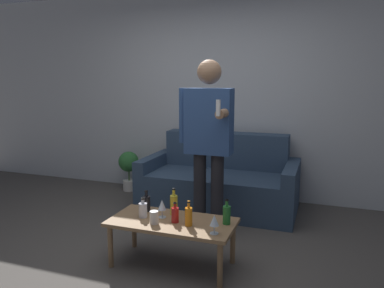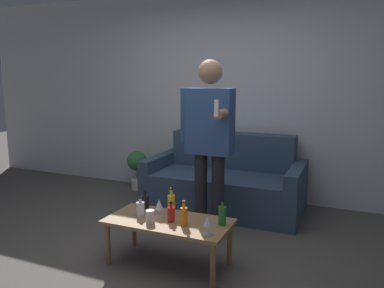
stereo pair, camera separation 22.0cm
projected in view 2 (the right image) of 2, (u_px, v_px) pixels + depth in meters
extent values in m
plane|color=#514C47|center=(146.00, 261.00, 3.22)|extent=(16.00, 16.00, 0.00)
cube|color=silver|center=(225.00, 94.00, 4.89)|extent=(8.00, 0.06, 2.70)
cube|color=#334760|center=(220.00, 194.00, 4.36)|extent=(1.54, 0.68, 0.44)
cube|color=#334760|center=(232.00, 167.00, 4.75)|extent=(1.54, 0.26, 0.88)
cube|color=#334760|center=(161.00, 178.00, 4.80)|extent=(0.14, 0.94, 0.60)
cube|color=#334760|center=(296.00, 193.00, 4.14)|extent=(0.14, 0.94, 0.60)
cube|color=#8E6B47|center=(168.00, 222.00, 3.10)|extent=(1.04, 0.51, 0.03)
cylinder|color=#8E6B47|center=(108.00, 244.00, 3.13)|extent=(0.04, 0.04, 0.36)
cylinder|color=#8E6B47|center=(213.00, 266.00, 2.77)|extent=(0.04, 0.04, 0.36)
cylinder|color=#8E6B47|center=(134.00, 227.00, 3.50)|extent=(0.04, 0.04, 0.36)
cylinder|color=#8E6B47|center=(230.00, 244.00, 3.14)|extent=(0.04, 0.04, 0.36)
cylinder|color=orange|center=(184.00, 217.00, 2.97)|extent=(0.06, 0.06, 0.15)
cylinder|color=orange|center=(184.00, 204.00, 2.95)|extent=(0.02, 0.02, 0.06)
cylinder|color=black|center=(184.00, 202.00, 2.95)|extent=(0.03, 0.03, 0.01)
cylinder|color=#B21E1E|center=(171.00, 214.00, 3.05)|extent=(0.06, 0.06, 0.12)
cylinder|color=#B21E1E|center=(171.00, 205.00, 3.04)|extent=(0.02, 0.02, 0.05)
cylinder|color=black|center=(171.00, 202.00, 3.04)|extent=(0.03, 0.03, 0.01)
cylinder|color=black|center=(145.00, 203.00, 3.32)|extent=(0.07, 0.07, 0.14)
cylinder|color=black|center=(145.00, 193.00, 3.31)|extent=(0.03, 0.03, 0.05)
cylinder|color=black|center=(145.00, 190.00, 3.30)|extent=(0.03, 0.03, 0.01)
cylinder|color=yellow|center=(171.00, 205.00, 3.22)|extent=(0.07, 0.07, 0.17)
cylinder|color=yellow|center=(171.00, 192.00, 3.20)|extent=(0.02, 0.02, 0.07)
cylinder|color=black|center=(171.00, 189.00, 3.19)|extent=(0.03, 0.03, 0.01)
cylinder|color=silver|center=(140.00, 209.00, 3.18)|extent=(0.07, 0.07, 0.12)
cylinder|color=silver|center=(140.00, 200.00, 3.16)|extent=(0.03, 0.03, 0.05)
cylinder|color=black|center=(140.00, 198.00, 3.16)|extent=(0.03, 0.03, 0.01)
cylinder|color=#23752D|center=(222.00, 216.00, 2.99)|extent=(0.06, 0.06, 0.15)
cylinder|color=#23752D|center=(222.00, 204.00, 2.97)|extent=(0.02, 0.02, 0.06)
cylinder|color=black|center=(223.00, 201.00, 2.97)|extent=(0.03, 0.03, 0.01)
cylinder|color=silver|center=(208.00, 234.00, 2.81)|extent=(0.07, 0.07, 0.01)
cylinder|color=silver|center=(208.00, 230.00, 2.81)|extent=(0.01, 0.01, 0.06)
cone|color=silver|center=(208.00, 221.00, 2.80)|extent=(0.07, 0.07, 0.08)
cylinder|color=silver|center=(159.00, 216.00, 3.17)|extent=(0.07, 0.07, 0.01)
cylinder|color=silver|center=(159.00, 213.00, 3.17)|extent=(0.01, 0.01, 0.06)
cone|color=silver|center=(159.00, 204.00, 3.15)|extent=(0.07, 0.07, 0.09)
cylinder|color=white|center=(150.00, 217.00, 3.03)|extent=(0.07, 0.07, 0.10)
cylinder|color=#232328|center=(201.00, 194.00, 3.71)|extent=(0.12, 0.12, 0.83)
cylinder|color=#232328|center=(218.00, 196.00, 3.64)|extent=(0.12, 0.12, 0.83)
cube|color=#2D4C84|center=(210.00, 121.00, 3.55)|extent=(0.45, 0.20, 0.63)
sphere|color=#9E7556|center=(210.00, 72.00, 3.47)|extent=(0.23, 0.23, 0.23)
cylinder|color=#2D4C84|center=(185.00, 115.00, 3.65)|extent=(0.08, 0.08, 0.53)
cylinder|color=#9E7556|center=(223.00, 113.00, 3.34)|extent=(0.08, 0.28, 0.08)
cube|color=white|center=(217.00, 108.00, 3.17)|extent=(0.03, 0.03, 0.14)
cylinder|color=silver|center=(138.00, 184.00, 5.31)|extent=(0.17, 0.17, 0.14)
cylinder|color=#476B38|center=(137.00, 173.00, 5.29)|extent=(0.02, 0.02, 0.17)
sphere|color=#337A38|center=(137.00, 161.00, 5.25)|extent=(0.28, 0.28, 0.28)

